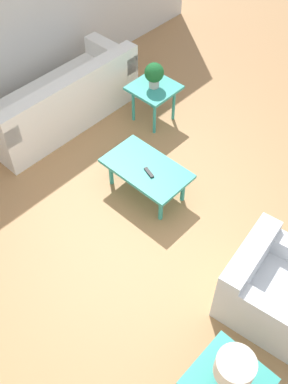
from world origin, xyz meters
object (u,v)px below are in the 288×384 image
at_px(armchair, 273,289).
at_px(coffee_table, 146,170).
at_px(sofa, 61,102).
at_px(potted_plant, 154,74).
at_px(table_lamp, 234,369).
at_px(side_table_plant, 154,92).
at_px(side_table_lamp, 227,384).

height_order(armchair, coffee_table, armchair).
distance_m(sofa, armchair, 3.51).
distance_m(potted_plant, table_lamp, 3.63).
bearing_deg(potted_plant, armchair, 154.28).
xyz_separation_m(sofa, side_table_plant, (-0.87, -0.83, 0.15)).
xyz_separation_m(sofa, potted_plant, (-0.87, -0.83, 0.42)).
bearing_deg(table_lamp, coffee_table, -32.30).
relative_size(sofa, table_lamp, 5.60).
height_order(sofa, side_table_lamp, sofa).
xyz_separation_m(side_table_plant, table_lamp, (-2.82, 2.28, 0.33)).
bearing_deg(sofa, potted_plant, 133.89).
xyz_separation_m(side_table_plant, side_table_lamp, (-2.82, 2.28, 0.00)).
bearing_deg(coffee_table, potted_plant, -51.23).
bearing_deg(armchair, coffee_table, 74.28).
relative_size(side_table_plant, potted_plant, 1.68).
height_order(sofa, coffee_table, sofa).
relative_size(side_table_plant, table_lamp, 1.46).
distance_m(coffee_table, potted_plant, 1.34).
bearing_deg(coffee_table, side_table_lamp, 147.70).
relative_size(side_table_lamp, potted_plant, 1.68).
distance_m(side_table_lamp, table_lamp, 0.33).
bearing_deg(side_table_plant, armchair, 154.28).
distance_m(coffee_table, table_lamp, 2.43).
bearing_deg(side_table_lamp, coffee_table, -32.30).
bearing_deg(sofa, coffee_table, 84.24).
distance_m(side_table_lamp, potted_plant, 3.64).
relative_size(armchair, table_lamp, 2.53).
distance_m(sofa, side_table_plant, 1.21).
xyz_separation_m(armchair, side_table_plant, (2.62, -1.26, 0.17)).
bearing_deg(potted_plant, sofa, 43.85).
distance_m(sofa, side_table_lamp, 3.97).
bearing_deg(table_lamp, armchair, -78.41).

